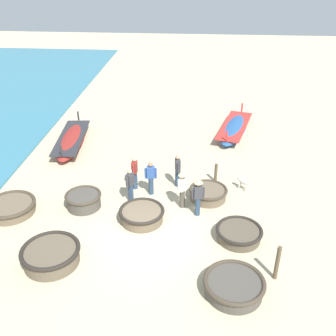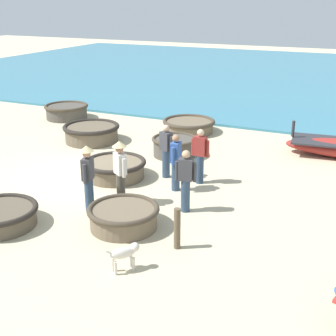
# 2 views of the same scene
# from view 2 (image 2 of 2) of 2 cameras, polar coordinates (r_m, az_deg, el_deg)

# --- Properties ---
(ground_plane) EXTENTS (80.00, 80.00, 0.00)m
(ground_plane) POSITION_cam_2_polar(r_m,az_deg,el_deg) (13.94, -9.79, -1.00)
(ground_plane) COLOR #C6B793
(sea) EXTENTS (28.00, 52.00, 0.10)m
(sea) POSITION_cam_2_polar(r_m,az_deg,el_deg) (32.16, 18.42, 10.39)
(sea) COLOR teal
(sea) RESTS_ON ground
(coracle_upturned) EXTENTS (1.81, 1.81, 0.53)m
(coracle_upturned) POSITION_cam_2_polar(r_m,az_deg,el_deg) (13.64, -6.46, -0.00)
(coracle_upturned) COLOR brown
(coracle_upturned) RESTS_ON ground
(coracle_tilted) EXTENTS (2.04, 2.04, 0.63)m
(coracle_tilted) POSITION_cam_2_polar(r_m,az_deg,el_deg) (17.19, -9.31, 4.31)
(coracle_tilted) COLOR brown
(coracle_tilted) RESTS_ON ground
(coracle_center) EXTENTS (1.51, 1.51, 0.62)m
(coracle_center) POSITION_cam_2_polar(r_m,az_deg,el_deg) (15.44, 0.81, 2.73)
(coracle_center) COLOR #4C473F
(coracle_center) RESTS_ON ground
(coracle_far_right) EXTENTS (1.75, 1.75, 0.47)m
(coracle_far_right) POSITION_cam_2_polar(r_m,az_deg,el_deg) (11.42, -19.80, -5.48)
(coracle_far_right) COLOR brown
(coracle_far_right) RESTS_ON ground
(coracle_weathered) EXTENTS (2.04, 2.04, 0.49)m
(coracle_weathered) POSITION_cam_2_polar(r_m,az_deg,el_deg) (18.23, 2.55, 5.23)
(coracle_weathered) COLOR brown
(coracle_weathered) RESTS_ON ground
(coracle_front_left) EXTENTS (1.65, 1.65, 0.51)m
(coracle_front_left) POSITION_cam_2_polar(r_m,az_deg,el_deg) (10.72, -5.45, -5.86)
(coracle_front_left) COLOR brown
(coracle_front_left) RESTS_ON ground
(coracle_beside_post) EXTENTS (1.87, 1.87, 0.61)m
(coracle_beside_post) POSITION_cam_2_polar(r_m,az_deg,el_deg) (20.76, -12.27, 6.82)
(coracle_beside_post) COLOR #4C473F
(coracle_beside_post) RESTS_ON ground
(fisherman_by_coracle) EXTENTS (0.52, 0.36, 1.67)m
(fisherman_by_coracle) POSITION_cam_2_polar(r_m,az_deg,el_deg) (11.40, -9.74, -0.72)
(fisherman_by_coracle) COLOR #2D425B
(fisherman_by_coracle) RESTS_ON ground
(fisherman_hauling) EXTENTS (0.53, 0.25, 1.57)m
(fisherman_hauling) POSITION_cam_2_polar(r_m,az_deg,el_deg) (12.48, 0.95, 0.85)
(fisherman_hauling) COLOR #2D425B
(fisherman_hauling) RESTS_ON ground
(fisherman_standing_right) EXTENTS (0.28, 0.52, 1.57)m
(fisherman_standing_right) POSITION_cam_2_polar(r_m,az_deg,el_deg) (11.24, 2.17, -1.40)
(fisherman_standing_right) COLOR #2D425B
(fisherman_standing_right) RESTS_ON ground
(fisherman_crouching) EXTENTS (0.34, 0.49, 1.57)m
(fisherman_crouching) POSITION_cam_2_polar(r_m,az_deg,el_deg) (13.41, -0.24, 2.24)
(fisherman_crouching) COLOR #2D425B
(fisherman_crouching) RESTS_ON ground
(fisherman_standing_left) EXTENTS (0.37, 0.45, 1.67)m
(fisherman_standing_left) POSITION_cam_2_polar(r_m,az_deg,el_deg) (11.65, -5.85, -0.07)
(fisherman_standing_left) COLOR #4C473D
(fisherman_standing_left) RESTS_ON ground
(fisherman_with_hat) EXTENTS (0.24, 0.53, 1.57)m
(fisherman_with_hat) POSITION_cam_2_polar(r_m,az_deg,el_deg) (13.01, 3.93, 1.62)
(fisherman_with_hat) COLOR #2D425B
(fisherman_with_hat) RESTS_ON ground
(dog) EXTENTS (0.56, 0.49, 0.55)m
(dog) POSITION_cam_2_polar(r_m,az_deg,el_deg) (9.08, -5.28, -10.31)
(dog) COLOR beige
(dog) RESTS_ON ground
(mooring_post_shoreline) EXTENTS (0.14, 0.14, 0.91)m
(mooring_post_shoreline) POSITION_cam_2_polar(r_m,az_deg,el_deg) (9.75, 1.12, -7.39)
(mooring_post_shoreline) COLOR brown
(mooring_post_shoreline) RESTS_ON ground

